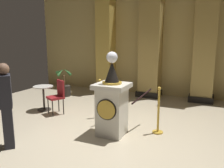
{
  "coord_description": "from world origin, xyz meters",
  "views": [
    {
      "loc": [
        2.09,
        -4.29,
        2.07
      ],
      "look_at": [
        0.16,
        0.04,
        1.14
      ],
      "focal_mm": 36.14,
      "sensor_mm": 36.0,
      "label": 1
    }
  ],
  "objects_px": {
    "stanchion_near": "(158,117)",
    "cafe_chair_red": "(58,94)",
    "pedestal_clock": "(112,103)",
    "potted_palm_left": "(64,88)",
    "stanchion_far": "(100,104)",
    "bystander_guest": "(6,104)",
    "cafe_table": "(44,95)"
  },
  "relations": [
    {
      "from": "cafe_table",
      "to": "potted_palm_left",
      "type": "bearing_deg",
      "value": 106.08
    },
    {
      "from": "stanchion_near",
      "to": "bystander_guest",
      "type": "relative_size",
      "value": 0.65
    },
    {
      "from": "stanchion_near",
      "to": "bystander_guest",
      "type": "bearing_deg",
      "value": -143.38
    },
    {
      "from": "pedestal_clock",
      "to": "cafe_chair_red",
      "type": "relative_size",
      "value": 1.91
    },
    {
      "from": "stanchion_far",
      "to": "potted_palm_left",
      "type": "xyz_separation_m",
      "value": [
        -2.31,
        1.58,
        -0.07
      ]
    },
    {
      "from": "potted_palm_left",
      "to": "bystander_guest",
      "type": "height_order",
      "value": "bystander_guest"
    },
    {
      "from": "pedestal_clock",
      "to": "cafe_table",
      "type": "xyz_separation_m",
      "value": [
        -2.58,
        0.79,
        -0.25
      ]
    },
    {
      "from": "pedestal_clock",
      "to": "bystander_guest",
      "type": "distance_m",
      "value": 2.11
    },
    {
      "from": "pedestal_clock",
      "to": "cafe_chair_red",
      "type": "bearing_deg",
      "value": 160.49
    },
    {
      "from": "pedestal_clock",
      "to": "stanchion_far",
      "type": "height_order",
      "value": "pedestal_clock"
    },
    {
      "from": "stanchion_near",
      "to": "cafe_chair_red",
      "type": "relative_size",
      "value": 1.12
    },
    {
      "from": "stanchion_far",
      "to": "cafe_chair_red",
      "type": "height_order",
      "value": "stanchion_far"
    },
    {
      "from": "pedestal_clock",
      "to": "stanchion_near",
      "type": "relative_size",
      "value": 1.71
    },
    {
      "from": "stanchion_far",
      "to": "bystander_guest",
      "type": "relative_size",
      "value": 0.64
    },
    {
      "from": "stanchion_far",
      "to": "bystander_guest",
      "type": "distance_m",
      "value": 2.47
    },
    {
      "from": "cafe_table",
      "to": "cafe_chair_red",
      "type": "height_order",
      "value": "cafe_chair_red"
    },
    {
      "from": "stanchion_near",
      "to": "cafe_chair_red",
      "type": "distance_m",
      "value": 2.93
    },
    {
      "from": "pedestal_clock",
      "to": "cafe_table",
      "type": "bearing_deg",
      "value": 162.97
    },
    {
      "from": "pedestal_clock",
      "to": "potted_palm_left",
      "type": "height_order",
      "value": "pedestal_clock"
    },
    {
      "from": "pedestal_clock",
      "to": "potted_palm_left",
      "type": "distance_m",
      "value": 3.97
    },
    {
      "from": "stanchion_far",
      "to": "cafe_table",
      "type": "bearing_deg",
      "value": -176.66
    },
    {
      "from": "stanchion_far",
      "to": "cafe_chair_red",
      "type": "xyz_separation_m",
      "value": [
        -1.24,
        -0.19,
        0.2
      ]
    },
    {
      "from": "stanchion_near",
      "to": "cafe_chair_red",
      "type": "bearing_deg",
      "value": 175.86
    },
    {
      "from": "potted_palm_left",
      "to": "bystander_guest",
      "type": "distance_m",
      "value": 4.16
    },
    {
      "from": "stanchion_far",
      "to": "potted_palm_left",
      "type": "distance_m",
      "value": 2.8
    },
    {
      "from": "bystander_guest",
      "to": "pedestal_clock",
      "type": "bearing_deg",
      "value": 40.71
    },
    {
      "from": "cafe_chair_red",
      "to": "stanchion_near",
      "type": "bearing_deg",
      "value": -4.14
    },
    {
      "from": "pedestal_clock",
      "to": "potted_palm_left",
      "type": "bearing_deg",
      "value": 141.04
    },
    {
      "from": "stanchion_near",
      "to": "cafe_chair_red",
      "type": "height_order",
      "value": "stanchion_near"
    },
    {
      "from": "pedestal_clock",
      "to": "cafe_chair_red",
      "type": "height_order",
      "value": "pedestal_clock"
    },
    {
      "from": "stanchion_far",
      "to": "stanchion_near",
      "type": "bearing_deg",
      "value": -13.5
    },
    {
      "from": "pedestal_clock",
      "to": "bystander_guest",
      "type": "xyz_separation_m",
      "value": [
        -1.59,
        -1.37,
        0.16
      ]
    }
  ]
}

